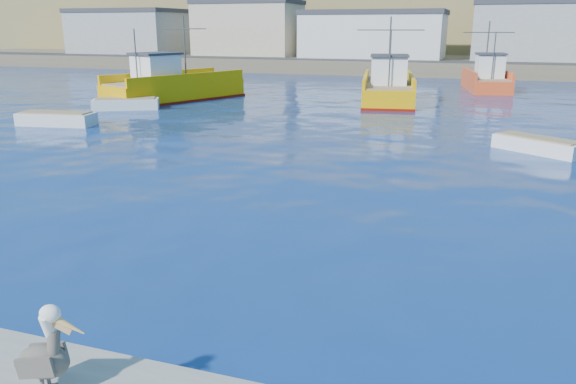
# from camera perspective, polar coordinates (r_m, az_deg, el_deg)

# --- Properties ---
(ground) EXTENTS (260.00, 260.00, 0.00)m
(ground) POSITION_cam_1_polar(r_m,az_deg,el_deg) (12.01, -3.45, -11.71)
(ground) COLOR navy
(ground) RESTS_ON ground
(dock_bollards) EXTENTS (36.20, 0.20, 0.30)m
(dock_bollards) POSITION_cam_1_polar(r_m,az_deg,el_deg) (8.82, -8.49, -18.38)
(dock_bollards) COLOR #4C4C4C
(dock_bollards) RESTS_ON dock
(far_shore) EXTENTS (200.00, 81.00, 24.00)m
(far_shore) POSITION_cam_1_polar(r_m,az_deg,el_deg) (119.09, 17.68, 17.35)
(far_shore) COLOR brown
(far_shore) RESTS_ON ground
(trawler_yellow_a) EXTENTS (8.07, 12.23, 6.56)m
(trawler_yellow_a) POSITION_cam_1_polar(r_m,az_deg,el_deg) (45.95, -11.67, 10.40)
(trawler_yellow_a) COLOR #E7A203
(trawler_yellow_a) RESTS_ON ground
(trawler_yellow_b) EXTENTS (5.52, 11.36, 6.46)m
(trawler_yellow_b) POSITION_cam_1_polar(r_m,az_deg,el_deg) (44.88, 10.11, 10.29)
(trawler_yellow_b) COLOR #E7A203
(trawler_yellow_b) RESTS_ON ground
(boat_orange) EXTENTS (4.71, 9.07, 6.12)m
(boat_orange) POSITION_cam_1_polar(r_m,az_deg,el_deg) (55.44, 19.52, 10.79)
(boat_orange) COLOR #E54C1E
(boat_orange) RESTS_ON ground
(skiff_left) EXTENTS (4.70, 2.26, 0.98)m
(skiff_left) POSITION_cam_1_polar(r_m,az_deg,el_deg) (36.34, -22.45, 6.78)
(skiff_left) COLOR silver
(skiff_left) RESTS_ON ground
(skiff_mid) EXTENTS (4.10, 3.42, 0.87)m
(skiff_mid) POSITION_cam_1_polar(r_m,az_deg,el_deg) (28.77, 24.05, 4.26)
(skiff_mid) COLOR silver
(skiff_mid) RESTS_ON ground
(skiff_extra) EXTENTS (4.73, 3.48, 0.98)m
(skiff_extra) POSITION_cam_1_polar(r_m,az_deg,el_deg) (41.84, -16.14, 8.50)
(skiff_extra) COLOR silver
(skiff_extra) RESTS_ON ground
(pelican) EXTENTS (1.13, 0.61, 1.40)m
(pelican) POSITION_cam_1_polar(r_m,az_deg,el_deg) (9.17, -23.39, -14.90)
(pelican) COLOR #595451
(pelican) RESTS_ON dock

